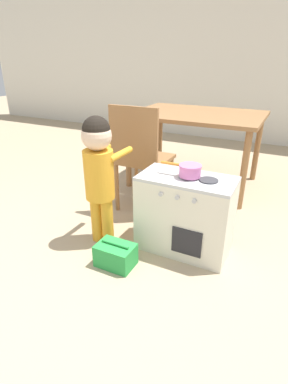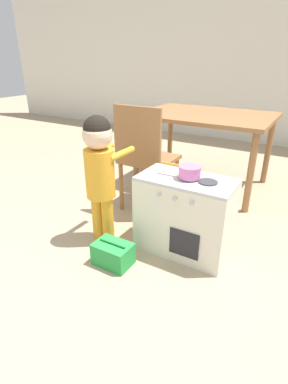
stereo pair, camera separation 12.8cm
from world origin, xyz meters
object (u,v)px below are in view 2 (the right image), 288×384
child_figure (100,164)px  dining_table (205,122)px  toy_pot (189,171)px  toy_basket (113,254)px  play_kitchen (184,216)px  dining_chair_near (145,156)px

child_figure → dining_table: bearing=80.5°
dining_table → child_figure: bearing=-99.5°
toy_pot → toy_basket: bearing=-131.8°
play_kitchen → toy_basket: 0.53m
dining_table → dining_chair_near: bearing=-104.8°
dining_chair_near → child_figure: bearing=-91.7°
play_kitchen → toy_pot: 0.32m
child_figure → toy_basket: size_ratio=3.76×
toy_pot → dining_chair_near: bearing=144.9°
dining_table → dining_chair_near: size_ratio=1.37×
play_kitchen → dining_table: dining_table is taller
play_kitchen → toy_pot: bearing=2.4°
child_figure → dining_chair_near: (0.02, 0.56, -0.09)m
dining_chair_near → dining_table: bearing=75.2°
toy_basket → dining_table: dining_table is taller
play_kitchen → child_figure: size_ratio=0.68×
toy_basket → child_figure: bearing=138.5°
play_kitchen → dining_table: (-0.32, 1.17, 0.38)m
play_kitchen → toy_pot: (0.01, 0.00, 0.32)m
toy_pot → dining_chair_near: dining_chair_near is taller
play_kitchen → dining_chair_near: bearing=144.3°
toy_pot → child_figure: bearing=-162.4°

